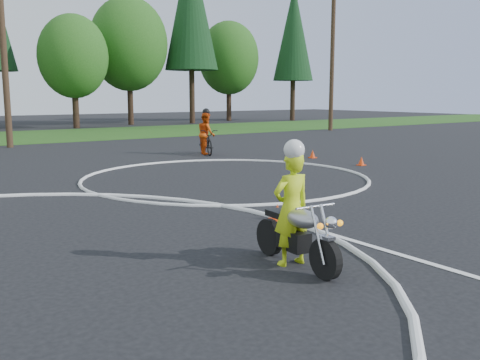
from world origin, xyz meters
TOP-DOWN VIEW (x-y plane):
  - course_markings at (2.17, 4.35)m, footprint 19.05×19.05m
  - primary_motorcycle at (4.39, 0.79)m, footprint 0.63×1.80m
  - rider_primary_grp at (4.39, 0.93)m, footprint 0.60×0.42m
  - rider_second_grp at (10.75, 13.51)m, footprint 1.22×2.00m
  - traffic_cones at (4.94, 3.50)m, footprint 18.27×13.53m
  - treeline at (14.78, 34.61)m, footprint 38.20×8.10m
  - utility_poles at (5.00, 21.00)m, footprint 41.60×1.12m

SIDE VIEW (x-z plane):
  - course_markings at x=2.17m, z-range -0.05..0.07m
  - traffic_cones at x=4.94m, z-range -0.01..0.29m
  - primary_motorcycle at x=4.39m, z-range -0.01..0.93m
  - rider_second_grp at x=10.75m, z-range -0.27..1.55m
  - rider_primary_grp at x=4.39m, z-range -0.03..1.73m
  - utility_poles at x=5.00m, z-range 0.20..10.20m
  - treeline at x=14.78m, z-range -0.64..13.88m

